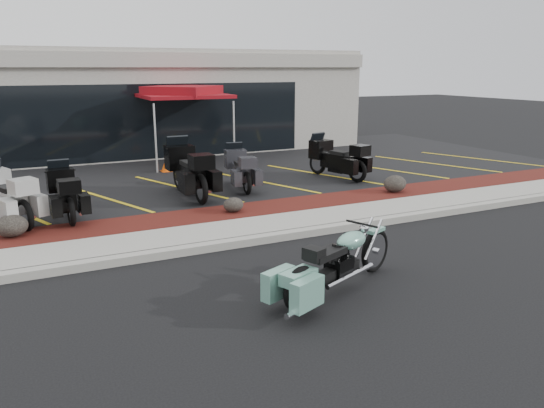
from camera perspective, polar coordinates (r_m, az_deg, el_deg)
ground at (r=9.64m, az=0.12°, el=-5.85°), size 90.00×90.00×0.00m
curb at (r=10.38m, az=-2.04°, el=-3.90°), size 24.00×0.25×0.15m
sidewalk at (r=11.00m, az=-3.50°, el=-2.85°), size 24.00×1.20×0.15m
mulch_bed at (r=12.07m, az=-5.65°, el=-1.29°), size 24.00×1.20×0.16m
upper_lot at (r=17.12m, az=-11.88°, el=3.15°), size 26.00×9.60×0.15m
dealership_building at (r=22.99m, az=-16.00°, el=10.59°), size 18.00×8.16×4.00m
boulder_left at (r=11.42m, az=-26.25°, el=-2.13°), size 0.62×0.51×0.44m
boulder_mid at (r=12.05m, az=-4.17°, el=-0.07°), size 0.47×0.39×0.33m
boulder_right at (r=14.31m, az=13.07°, el=2.14°), size 0.62×0.52×0.44m
hero_cruiser at (r=9.00m, az=11.03°, el=-4.28°), size 2.87×1.74×0.99m
touring_black_front at (r=13.06m, az=-21.81°, el=1.93°), size 0.87×2.07×1.19m
touring_black_mid at (r=14.40m, az=-10.04°, el=4.39°), size 0.99×2.52×1.45m
touring_grey at (r=15.02m, az=-4.07°, el=4.45°), size 1.07×2.12×1.18m
touring_black_rear at (r=16.34m, az=4.94°, el=5.43°), size 1.37×2.35×1.28m
traffic_cone at (r=17.12m, az=-11.33°, el=4.16°), size 0.38×0.38×0.42m
popup_canopy at (r=18.35m, az=-9.58°, el=11.67°), size 3.32×3.32×2.60m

